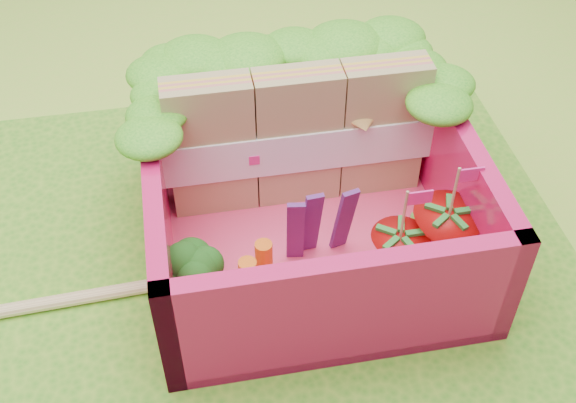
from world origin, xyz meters
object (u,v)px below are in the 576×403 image
(broccoli, at_px, (191,270))
(chopsticks, at_px, (12,310))
(strawberry_left, at_px, (398,255))
(sandwich_stack, at_px, (298,137))
(bento_box, at_px, (309,194))
(strawberry_right, at_px, (444,238))

(broccoli, bearing_deg, chopsticks, 171.26)
(broccoli, height_order, chopsticks, broccoli)
(broccoli, relative_size, strawberry_left, 0.65)
(sandwich_stack, bearing_deg, strawberry_left, -62.58)
(bento_box, height_order, chopsticks, bento_box)
(broccoli, height_order, strawberry_right, strawberry_right)
(strawberry_left, distance_m, chopsticks, 1.54)
(strawberry_left, bearing_deg, chopsticks, 175.35)
(strawberry_right, height_order, chopsticks, strawberry_right)
(strawberry_right, bearing_deg, bento_box, 151.83)
(strawberry_left, height_order, chopsticks, strawberry_left)
(sandwich_stack, relative_size, strawberry_right, 2.23)
(bento_box, bearing_deg, strawberry_left, -45.31)
(sandwich_stack, xyz_separation_m, strawberry_left, (0.29, -0.57, -0.19))
(strawberry_right, xyz_separation_m, chopsticks, (-1.73, 0.09, -0.17))
(broccoli, distance_m, chopsticks, 0.76)
(broccoli, bearing_deg, sandwich_stack, 46.69)
(strawberry_left, bearing_deg, strawberry_right, 9.44)
(bento_box, relative_size, chopsticks, 0.56)
(strawberry_right, bearing_deg, strawberry_left, -170.56)
(broccoli, height_order, strawberry_left, strawberry_left)
(bento_box, distance_m, strawberry_left, 0.44)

